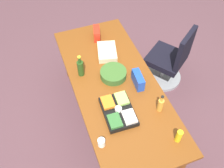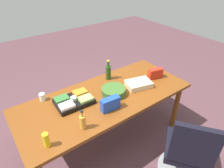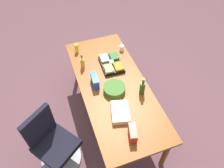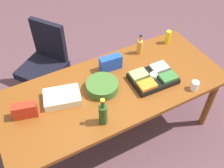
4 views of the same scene
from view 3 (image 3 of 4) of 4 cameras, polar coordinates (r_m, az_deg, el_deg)
ground_plane at (r=3.66m, az=0.28°, el=-8.13°), size 10.00×10.00×0.00m
conference_table at (r=3.09m, az=0.33°, el=-1.19°), size 2.16×0.91×0.77m
office_chair at (r=3.09m, az=-14.93°, el=-15.37°), size 0.67×0.67×0.95m
chip_bag_red at (r=2.54m, az=5.43°, el=-12.65°), size 0.21×0.13×0.14m
chip_bag_blue at (r=2.99m, az=-4.50°, el=0.89°), size 0.23×0.10×0.15m
veggie_tray at (r=3.27m, az=-0.16°, el=5.35°), size 0.43×0.32×0.09m
sheet_cake at (r=2.72m, az=2.20°, el=-7.36°), size 0.36×0.29×0.07m
salad_bowl at (r=2.93m, az=0.63°, el=-1.27°), size 0.36×0.36×0.08m
paper_cup at (r=3.53m, az=2.58°, el=9.39°), size 0.08×0.08×0.09m
wine_bottle at (r=2.88m, az=7.95°, el=-0.99°), size 0.08×0.08×0.28m
mustard_bottle at (r=3.52m, az=-9.26°, el=9.26°), size 0.07×0.07×0.15m
dressing_bottle at (r=3.24m, az=-7.74°, el=5.50°), size 0.07×0.07×0.23m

